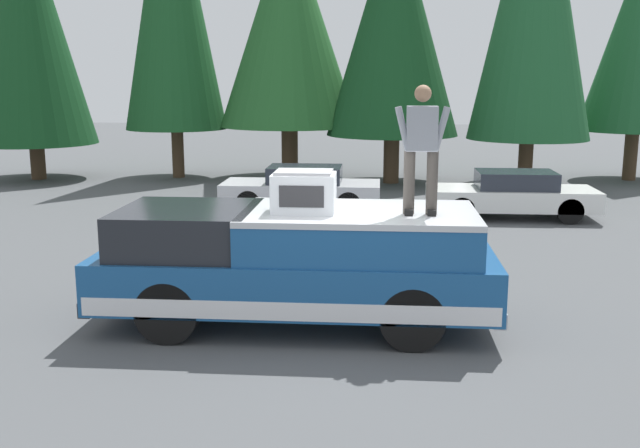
# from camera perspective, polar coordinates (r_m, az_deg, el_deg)

# --- Properties ---
(ground_plane) EXTENTS (90.00, 90.00, 0.00)m
(ground_plane) POSITION_cam_1_polar(r_m,az_deg,el_deg) (10.05, 1.70, -8.57)
(ground_plane) COLOR #4C4F51
(pickup_truck) EXTENTS (2.01, 5.54, 1.65)m
(pickup_truck) POSITION_cam_1_polar(r_m,az_deg,el_deg) (10.18, -1.88, -3.16)
(pickup_truck) COLOR navy
(pickup_truck) RESTS_ON ground
(compressor_unit) EXTENTS (0.65, 0.84, 0.56)m
(compressor_unit) POSITION_cam_1_polar(r_m,az_deg,el_deg) (9.79, -1.27, 2.56)
(compressor_unit) COLOR silver
(compressor_unit) RESTS_ON pickup_truck
(person_on_truck_bed) EXTENTS (0.29, 0.72, 1.69)m
(person_on_truck_bed) POSITION_cam_1_polar(r_m,az_deg,el_deg) (9.63, 7.96, 6.05)
(person_on_truck_bed) COLOR #423D38
(person_on_truck_bed) RESTS_ON pickup_truck
(parked_car_white) EXTENTS (1.64, 4.10, 1.16)m
(parked_car_white) POSITION_cam_1_polar(r_m,az_deg,el_deg) (18.63, 14.79, 2.24)
(parked_car_white) COLOR white
(parked_car_white) RESTS_ON ground
(parked_car_silver) EXTENTS (1.64, 4.10, 1.16)m
(parked_car_silver) POSITION_cam_1_polar(r_m,az_deg,el_deg) (19.04, -1.41, 2.81)
(parked_car_silver) COLOR silver
(parked_car_silver) RESTS_ON ground
(conifer_center_left) EXTENTS (4.26, 4.26, 8.74)m
(conifer_center_left) POSITION_cam_1_polar(r_m,az_deg,el_deg) (24.06, 5.81, 15.46)
(conifer_center_left) COLOR #4C3826
(conifer_center_left) RESTS_ON ground
(conifer_center_right) EXTENTS (4.70, 4.70, 8.70)m
(conifer_center_right) POSITION_cam_1_polar(r_m,az_deg,el_deg) (25.16, -2.47, 15.50)
(conifer_center_right) COLOR #4C3826
(conifer_center_right) RESTS_ON ground
(conifer_far_right) EXTENTS (4.11, 4.11, 9.33)m
(conifer_far_right) POSITION_cam_1_polar(r_m,az_deg,el_deg) (26.66, -21.96, 14.57)
(conifer_far_right) COLOR #4C3826
(conifer_far_right) RESTS_ON ground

